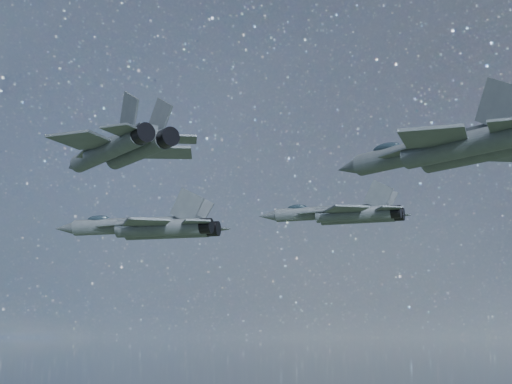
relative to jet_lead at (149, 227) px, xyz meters
The scene contains 4 objects.
jet_lead is the anchor object (origin of this frame).
jet_left 21.10m from the jet_lead, 60.11° to the left, with size 16.53×11.15×4.17m.
jet_right 19.18m from the jet_lead, 52.18° to the right, with size 16.12×10.83×4.07m.
jet_slot 31.20m from the jet_lead, ahead, with size 19.50×13.31×4.90m.
Camera 1 is at (35.77, -50.85, 146.21)m, focal length 55.00 mm.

